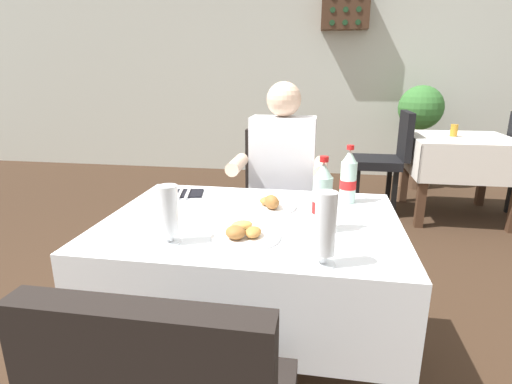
% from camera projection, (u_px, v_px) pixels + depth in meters
% --- Properties ---
extents(back_wall, '(11.00, 0.12, 3.00)m').
position_uv_depth(back_wall, '(301.00, 58.00, 5.14)').
color(back_wall, silver).
rests_on(back_wall, ground).
extents(main_dining_table, '(1.14, 0.85, 0.75)m').
position_uv_depth(main_dining_table, '(252.00, 259.00, 1.62)').
color(main_dining_table, white).
rests_on(main_dining_table, ground).
extents(chair_far_diner_seat, '(0.44, 0.50, 0.97)m').
position_uv_depth(chair_far_diner_seat, '(276.00, 203.00, 2.39)').
color(chair_far_diner_seat, black).
rests_on(chair_far_diner_seat, ground).
extents(seated_diner_far, '(0.50, 0.46, 1.26)m').
position_uv_depth(seated_diner_far, '(281.00, 182.00, 2.24)').
color(seated_diner_far, '#282D42').
rests_on(seated_diner_far, ground).
extents(plate_near_camera, '(0.24, 0.24, 0.06)m').
position_uv_depth(plate_near_camera, '(244.00, 234.00, 1.38)').
color(plate_near_camera, white).
rests_on(plate_near_camera, main_dining_table).
extents(plate_far_diner, '(0.24, 0.24, 0.07)m').
position_uv_depth(plate_far_diner, '(269.00, 204.00, 1.68)').
color(plate_far_diner, white).
rests_on(plate_far_diner, main_dining_table).
extents(beer_glass_left, '(0.07, 0.07, 0.23)m').
position_uv_depth(beer_glass_left, '(325.00, 228.00, 1.15)').
color(beer_glass_left, white).
rests_on(beer_glass_left, main_dining_table).
extents(beer_glass_middle, '(0.07, 0.07, 0.20)m').
position_uv_depth(beer_glass_middle, '(169.00, 214.00, 1.31)').
color(beer_glass_middle, white).
rests_on(beer_glass_middle, main_dining_table).
extents(cola_bottle_primary, '(0.07, 0.07, 0.27)m').
position_uv_depth(cola_bottle_primary, '(322.00, 199.00, 1.42)').
color(cola_bottle_primary, silver).
rests_on(cola_bottle_primary, main_dining_table).
extents(cola_bottle_secondary, '(0.07, 0.07, 0.25)m').
position_uv_depth(cola_bottle_secondary, '(348.00, 178.00, 1.74)').
color(cola_bottle_secondary, silver).
rests_on(cola_bottle_secondary, main_dining_table).
extents(napkin_cutlery_set, '(0.19, 0.20, 0.01)m').
position_uv_depth(napkin_cutlery_set, '(185.00, 193.00, 1.88)').
color(napkin_cutlery_set, black).
rests_on(napkin_cutlery_set, main_dining_table).
extents(background_dining_table, '(0.88, 0.87, 0.75)m').
position_uv_depth(background_dining_table, '(459.00, 157.00, 3.67)').
color(background_dining_table, white).
rests_on(background_dining_table, ground).
extents(background_chair_left, '(0.50, 0.44, 0.97)m').
position_uv_depth(background_chair_left, '(386.00, 156.00, 3.77)').
color(background_chair_left, black).
rests_on(background_chair_left, ground).
extents(background_table_tumbler, '(0.06, 0.06, 0.11)m').
position_uv_depth(background_table_tumbler, '(454.00, 130.00, 3.62)').
color(background_table_tumbler, '#C68928').
rests_on(background_table_tumbler, background_dining_table).
extents(potted_plant_corner, '(0.50, 0.50, 1.18)m').
position_uv_depth(potted_plant_corner, '(419.00, 127.00, 4.64)').
color(potted_plant_corner, brown).
rests_on(potted_plant_corner, ground).
extents(wall_bottle_rack, '(0.56, 0.21, 0.42)m').
position_uv_depth(wall_bottle_rack, '(345.00, 11.00, 4.75)').
color(wall_bottle_rack, '#472D1E').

